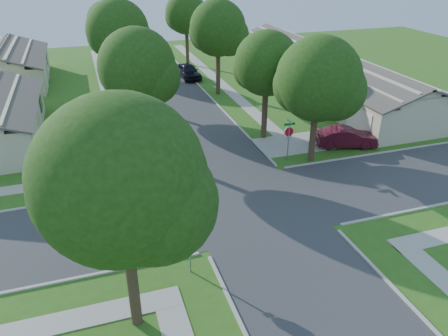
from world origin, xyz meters
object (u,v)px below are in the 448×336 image
Objects in this scene: stop_sign_ne at (289,134)px; tree_sw_corner at (123,187)px; tree_e_far at (186,15)px; house_ne_near at (373,98)px; car_curb_east at (188,71)px; stop_sign_sw at (189,236)px; tree_w_far at (108,23)px; tree_w_near at (138,70)px; tree_e_near at (267,66)px; car_driveway at (346,137)px; tree_ne_corner at (319,83)px; house_nw_far at (7,69)px; car_curb_west at (128,50)px; house_ne_far at (286,55)px; tree_e_mid at (218,31)px; tree_w_mid at (119,34)px.

tree_sw_corner is (-12.14, -11.69, 4.23)m from stop_sign_ne.
stop_sign_ne is 0.34× the size of tree_e_far.
house_ne_near is (11.29, 6.30, -0.51)m from stop_sign_ne.
stop_sign_sw is at bearing -109.39° from car_curb_east.
tree_sw_corner is at bearing -93.89° from tree_w_far.
tree_sw_corner is at bearing -99.90° from tree_w_near.
tree_e_near is 1.83× the size of car_driveway.
tree_w_far is at bearing 110.28° from tree_ne_corner.
stop_sign_sw is 25.98m from house_ne_near.
house_nw_far is (-11.35, 22.99, -4.60)m from tree_w_near.
car_curb_west is (-8.15, 37.94, -4.93)m from tree_ne_corner.
stop_sign_ne is at bearing -52.84° from house_nw_far.
house_ne_far is (23.43, 35.99, -4.75)m from tree_sw_corner.
house_ne_near is 2.82× the size of car_curb_east.
tree_e_mid is 0.68× the size of house_ne_far.
tree_w_mid reaches higher than tree_w_far.
house_ne_near is at bearing -90.00° from house_ne_far.
tree_sw_corner is 1.98× the size of car_curb_east.
stop_sign_sw is 0.33× the size of tree_w_near.
tree_e_mid reaches higher than tree_e_near.
tree_e_near is 1.81× the size of car_curb_west.
stop_sign_sw is 13.29m from stop_sign_ne.
stop_sign_ne is 26.80m from house_ne_far.
tree_sw_corner is 22.07m from car_driveway.
tree_w_near is 0.94× the size of tree_w_mid.
car_driveway is (5.14, -3.51, -4.90)m from tree_e_near.
tree_e_mid is (0.06, 16.31, 4.22)m from stop_sign_ne.
tree_w_near is 0.94× the size of tree_sw_corner.
tree_e_near is at bearing -169.96° from house_ne_near.
tree_e_mid reaches higher than house_ne_far.
tree_sw_corner reaches higher than car_curb_west.
car_driveway is at bearing -46.85° from tree_w_mid.
house_ne_near is at bearing -30.37° from car_driveway.
car_curb_east is at bearing 94.75° from tree_e_near.
house_nw_far is at bearing 116.27° from tree_w_near.
car_driveway is at bearing 112.91° from car_curb_west.
car_curb_west is (2.85, 33.15, -5.45)m from tree_w_near.
stop_sign_ne is at bearing -90.20° from tree_e_mid.
car_curb_west is at bearing 35.29° from car_driveway.
house_ne_near is (11.23, -10.01, -4.74)m from tree_e_mid.
tree_w_mid is 1.98× the size of car_curb_east.
stop_sign_ne is at bearing -90.10° from tree_e_far.
tree_ne_corner is 12.47m from house_ne_near.
tree_sw_corner is at bearing -106.56° from tree_e_far.
car_curb_west is (-6.55, 33.15, -4.98)m from tree_e_near.
car_curb_west is (-17.79, 31.16, -0.85)m from house_ne_near.
car_driveway is (14.60, 10.20, -1.29)m from stop_sign_sw.
car_driveway is at bearing -62.96° from tree_w_far.
tree_w_near is at bearing 90.31° from car_curb_west.
tree_sw_corner is at bearing -140.93° from tree_ne_corner.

